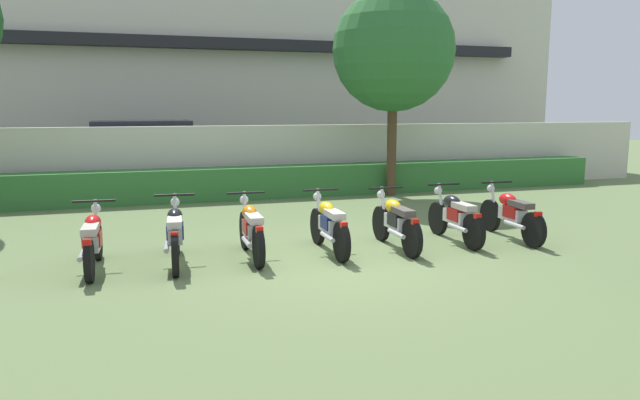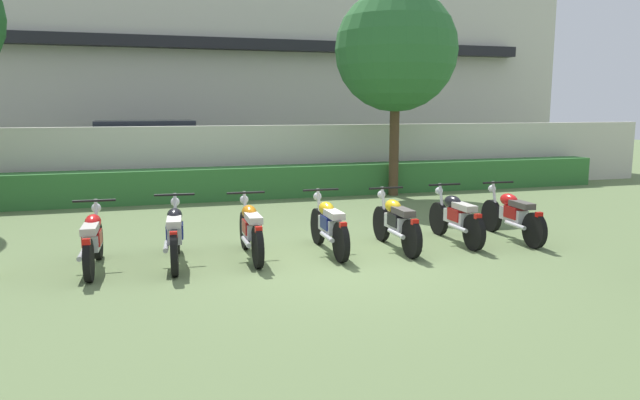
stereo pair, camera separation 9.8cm
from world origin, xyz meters
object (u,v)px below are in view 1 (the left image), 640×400
object	(u,v)px
motorcycle_in_row_2	(251,229)
motorcycle_in_row_1	(175,234)
motorcycle_in_row_0	(93,240)
motorcycle_in_row_3	(329,225)
motorcycle_in_row_5	(455,216)
motorcycle_in_row_6	(511,214)
parked_car	(148,154)
tree_far_side	(393,51)
motorcycle_in_row_4	(396,222)

from	to	relation	value
motorcycle_in_row_2	motorcycle_in_row_1	bearing A→B (deg)	92.46
motorcycle_in_row_0	motorcycle_in_row_1	bearing A→B (deg)	-88.66
motorcycle_in_row_2	motorcycle_in_row_3	xyz separation A→B (m)	(1.24, -0.03, -0.00)
motorcycle_in_row_5	motorcycle_in_row_6	bearing A→B (deg)	-93.38
parked_car	motorcycle_in_row_0	size ratio (longest dim) A/B	2.54
motorcycle_in_row_0	motorcycle_in_row_2	distance (m)	2.25
motorcycle_in_row_6	tree_far_side	bearing A→B (deg)	1.45
motorcycle_in_row_1	motorcycle_in_row_0	bearing A→B (deg)	93.79
motorcycle_in_row_3	motorcycle_in_row_6	world-z (taller)	motorcycle_in_row_3
motorcycle_in_row_0	motorcycle_in_row_4	distance (m)	4.60
motorcycle_in_row_2	motorcycle_in_row_3	distance (m)	1.24
motorcycle_in_row_4	motorcycle_in_row_0	bearing A→B (deg)	89.51
motorcycle_in_row_1	motorcycle_in_row_4	size ratio (longest dim) A/B	1.06
motorcycle_in_row_2	motorcycle_in_row_4	world-z (taller)	motorcycle_in_row_2
tree_far_side	motorcycle_in_row_0	size ratio (longest dim) A/B	2.93
motorcycle_in_row_5	motorcycle_in_row_6	world-z (taller)	same
motorcycle_in_row_2	motorcycle_in_row_6	size ratio (longest dim) A/B	0.94
tree_far_side	motorcycle_in_row_4	world-z (taller)	tree_far_side
motorcycle_in_row_4	motorcycle_in_row_5	distance (m)	1.17
motorcycle_in_row_0	motorcycle_in_row_2	size ratio (longest dim) A/B	0.98
parked_car	motorcycle_in_row_5	distance (m)	10.13
parked_car	motorcycle_in_row_1	bearing A→B (deg)	-90.19
motorcycle_in_row_0	motorcycle_in_row_5	bearing A→B (deg)	-87.65
motorcycle_in_row_0	motorcycle_in_row_2	world-z (taller)	motorcycle_in_row_2
parked_car	motorcycle_in_row_4	distance (m)	9.76
parked_car	motorcycle_in_row_2	bearing A→B (deg)	-83.05
motorcycle_in_row_5	motorcycle_in_row_1	bearing A→B (deg)	91.71
parked_car	motorcycle_in_row_0	bearing A→B (deg)	-97.37
motorcycle_in_row_1	motorcycle_in_row_6	size ratio (longest dim) A/B	0.99
motorcycle_in_row_0	motorcycle_in_row_6	xyz separation A→B (m)	(6.81, -0.04, 0.01)
tree_far_side	motorcycle_in_row_2	bearing A→B (deg)	-131.66
tree_far_side	motorcycle_in_row_5	bearing A→B (deg)	-102.63
motorcycle_in_row_0	parked_car	bearing A→B (deg)	-4.32
motorcycle_in_row_3	motorcycle_in_row_4	distance (m)	1.11
motorcycle_in_row_0	motorcycle_in_row_4	bearing A→B (deg)	-89.29
motorcycle_in_row_3	motorcycle_in_row_5	bearing A→B (deg)	-88.25
motorcycle_in_row_5	motorcycle_in_row_0	bearing A→B (deg)	91.47
motorcycle_in_row_1	motorcycle_in_row_3	distance (m)	2.36
motorcycle_in_row_1	motorcycle_in_row_4	bearing A→B (deg)	-87.05
motorcycle_in_row_0	motorcycle_in_row_6	bearing A→B (deg)	-88.40
motorcycle_in_row_3	motorcycle_in_row_4	bearing A→B (deg)	-94.07
motorcycle_in_row_1	motorcycle_in_row_4	world-z (taller)	motorcycle_in_row_1
motorcycle_in_row_0	motorcycle_in_row_1	xyz separation A→B (m)	(1.13, -0.01, 0.02)
parked_car	motorcycle_in_row_5	world-z (taller)	parked_car
motorcycle_in_row_6	motorcycle_in_row_0	bearing A→B (deg)	92.44
motorcycle_in_row_1	motorcycle_in_row_2	world-z (taller)	motorcycle_in_row_1
tree_far_side	motorcycle_in_row_2	distance (m)	7.75
motorcycle_in_row_3	motorcycle_in_row_5	world-z (taller)	motorcycle_in_row_3
motorcycle_in_row_3	motorcycle_in_row_5	size ratio (longest dim) A/B	1.01
motorcycle_in_row_2	tree_far_side	bearing A→B (deg)	-40.57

